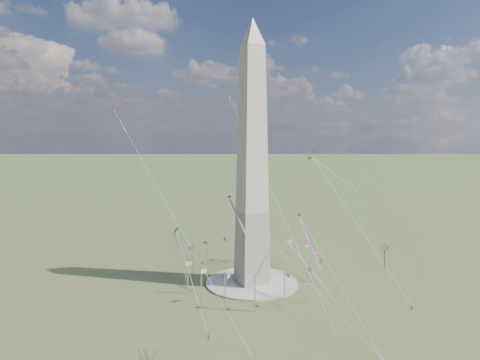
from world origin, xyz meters
name	(u,v)px	position (x,y,z in m)	size (l,w,h in m)	color
ground	(252,283)	(0.00, 0.00, 0.00)	(2000.00, 2000.00, 0.00)	#42542A
plaza	(252,282)	(0.00, 0.00, 0.40)	(36.00, 36.00, 0.80)	#B2ABA2
washington_monument	(252,162)	(0.00, 0.00, 47.95)	(15.56, 15.56, 100.00)	#A89B8D
flagpole_ring	(252,266)	(0.00, 0.00, 7.27)	(54.40, 54.40, 13.00)	white
tree_near	(385,249)	(61.42, -5.32, 8.56)	(6.86, 6.86, 12.01)	#4E382F
tree_far	(146,359)	(-51.63, -54.33, 8.44)	(6.77, 6.77, 11.85)	#4E382F
person_east	(412,308)	(38.97, -43.53, 0.82)	(0.60, 0.39, 1.64)	gray
person_west	(208,337)	(-30.34, -35.52, 0.76)	(0.74, 0.58, 1.52)	gray
kite_delta_black	(314,157)	(33.45, 9.07, 48.22)	(19.42, 18.84, 18.17)	black
kite_diamond_purple	(176,232)	(-27.81, 8.74, 21.23)	(2.23, 3.13, 9.20)	navy
kite_streamer_left	(306,233)	(13.26, -17.69, 22.91)	(5.51, 22.08, 15.28)	red
kite_streamer_mid	(236,212)	(-6.86, -0.10, 29.22)	(1.83, 19.48, 13.38)	red
kite_streamer_right	(297,253)	(21.21, 1.42, 9.45)	(6.74, 20.67, 14.48)	red
kite_small_red	(113,109)	(-45.95, 37.53, 68.35)	(1.04, 1.70, 3.94)	#F9341D
kite_small_white	(230,97)	(8.52, 44.25, 75.18)	(1.23, 1.81, 3.84)	silver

